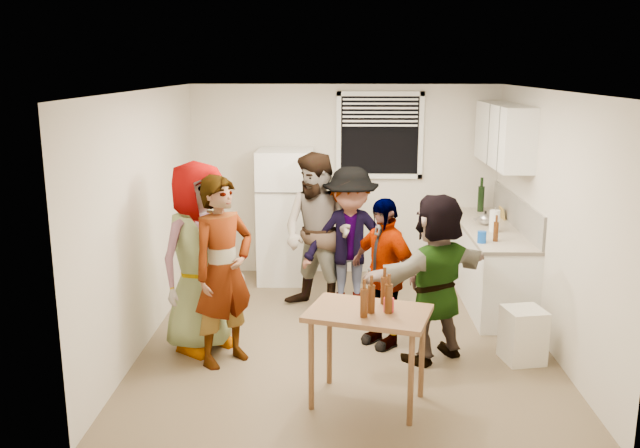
{
  "coord_description": "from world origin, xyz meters",
  "views": [
    {
      "loc": [
        -0.09,
        -6.56,
        2.73
      ],
      "look_at": [
        -0.27,
        0.17,
        1.15
      ],
      "focal_mm": 38.0,
      "sensor_mm": 36.0,
      "label": 1
    }
  ],
  "objects_px": {
    "trash_bin": "(523,336)",
    "guest_black": "(382,343)",
    "beer_bottle_table": "(388,313)",
    "guest_orange": "(433,358)",
    "kettle": "(485,225)",
    "wine_bottle": "(480,211)",
    "red_cup": "(389,311)",
    "guest_stripe": "(226,361)",
    "guest_back_right": "(349,311)",
    "refrigerator": "(286,216)",
    "blue_cup": "(482,243)",
    "serving_table": "(367,402)",
    "guest_grey": "(204,347)",
    "guest_back_left": "(318,310)",
    "beer_bottle_counter": "(495,241)"
  },
  "relations": [
    {
      "from": "blue_cup",
      "to": "trash_bin",
      "type": "bearing_deg",
      "value": -76.8
    },
    {
      "from": "trash_bin",
      "to": "wine_bottle",
      "type": "bearing_deg",
      "value": 88.13
    },
    {
      "from": "blue_cup",
      "to": "guest_orange",
      "type": "height_order",
      "value": "blue_cup"
    },
    {
      "from": "guest_back_left",
      "to": "red_cup",
      "type": "bearing_deg",
      "value": -40.57
    },
    {
      "from": "blue_cup",
      "to": "beer_bottle_table",
      "type": "xyz_separation_m",
      "value": [
        -1.12,
        -1.87,
        -0.09
      ]
    },
    {
      "from": "guest_grey",
      "to": "guest_back_left",
      "type": "relative_size",
      "value": 1.03
    },
    {
      "from": "refrigerator",
      "to": "trash_bin",
      "type": "bearing_deg",
      "value": -45.26
    },
    {
      "from": "beer_bottle_table",
      "to": "guest_orange",
      "type": "distance_m",
      "value": 1.35
    },
    {
      "from": "refrigerator",
      "to": "guest_grey",
      "type": "xyz_separation_m",
      "value": [
        -0.66,
        -2.21,
        -0.85
      ]
    },
    {
      "from": "guest_stripe",
      "to": "blue_cup",
      "type": "bearing_deg",
      "value": -24.22
    },
    {
      "from": "kettle",
      "to": "guest_orange",
      "type": "bearing_deg",
      "value": -136.29
    },
    {
      "from": "guest_back_left",
      "to": "beer_bottle_counter",
      "type": "bearing_deg",
      "value": 24.87
    },
    {
      "from": "trash_bin",
      "to": "guest_black",
      "type": "distance_m",
      "value": 1.38
    },
    {
      "from": "guest_orange",
      "to": "kettle",
      "type": "bearing_deg",
      "value": -150.42
    },
    {
      "from": "beer_bottle_counter",
      "to": "beer_bottle_table",
      "type": "bearing_deg",
      "value": -123.39
    },
    {
      "from": "wine_bottle",
      "to": "guest_orange",
      "type": "bearing_deg",
      "value": -109.99
    },
    {
      "from": "wine_bottle",
      "to": "serving_table",
      "type": "height_order",
      "value": "wine_bottle"
    },
    {
      "from": "serving_table",
      "to": "guest_back_right",
      "type": "xyz_separation_m",
      "value": [
        -0.11,
        2.15,
        0.0
      ]
    },
    {
      "from": "serving_table",
      "to": "guest_back_right",
      "type": "relative_size",
      "value": 0.58
    },
    {
      "from": "wine_bottle",
      "to": "guest_stripe",
      "type": "xyz_separation_m",
      "value": [
        -2.88,
        -2.65,
        -0.9
      ]
    },
    {
      "from": "guest_stripe",
      "to": "guest_back_right",
      "type": "xyz_separation_m",
      "value": [
        1.19,
        1.38,
        0.0
      ]
    },
    {
      "from": "guest_stripe",
      "to": "beer_bottle_counter",
      "type": "bearing_deg",
      "value": -24.15
    },
    {
      "from": "red_cup",
      "to": "blue_cup",
      "type": "bearing_deg",
      "value": 58.81
    },
    {
      "from": "kettle",
      "to": "serving_table",
      "type": "distance_m",
      "value": 3.17
    },
    {
      "from": "kettle",
      "to": "guest_back_left",
      "type": "bearing_deg",
      "value": 172.46
    },
    {
      "from": "serving_table",
      "to": "guest_black",
      "type": "bearing_deg",
      "value": 80.79
    },
    {
      "from": "wine_bottle",
      "to": "trash_bin",
      "type": "xyz_separation_m",
      "value": [
        -0.08,
        -2.56,
        -0.65
      ]
    },
    {
      "from": "beer_bottle_table",
      "to": "guest_orange",
      "type": "relative_size",
      "value": 0.15
    },
    {
      "from": "blue_cup",
      "to": "guest_grey",
      "type": "relative_size",
      "value": 0.07
    },
    {
      "from": "guest_stripe",
      "to": "guest_orange",
      "type": "bearing_deg",
      "value": -42.64
    },
    {
      "from": "guest_grey",
      "to": "guest_black",
      "type": "bearing_deg",
      "value": -46.36
    },
    {
      "from": "wine_bottle",
      "to": "serving_table",
      "type": "distance_m",
      "value": 3.87
    },
    {
      "from": "wine_bottle",
      "to": "guest_stripe",
      "type": "bearing_deg",
      "value": -137.46
    },
    {
      "from": "beer_bottle_counter",
      "to": "guest_orange",
      "type": "height_order",
      "value": "beer_bottle_counter"
    },
    {
      "from": "kettle",
      "to": "guest_back_left",
      "type": "height_order",
      "value": "kettle"
    },
    {
      "from": "beer_bottle_table",
      "to": "guest_back_right",
      "type": "bearing_deg",
      "value": 96.93
    },
    {
      "from": "trash_bin",
      "to": "red_cup",
      "type": "distance_m",
      "value": 1.7
    },
    {
      "from": "wine_bottle",
      "to": "guest_back_left",
      "type": "bearing_deg",
      "value": -148.86
    },
    {
      "from": "wine_bottle",
      "to": "guest_back_right",
      "type": "relative_size",
      "value": 0.2
    },
    {
      "from": "red_cup",
      "to": "guest_stripe",
      "type": "height_order",
      "value": "red_cup"
    },
    {
      "from": "serving_table",
      "to": "guest_back_left",
      "type": "relative_size",
      "value": 0.53
    },
    {
      "from": "refrigerator",
      "to": "kettle",
      "type": "height_order",
      "value": "refrigerator"
    },
    {
      "from": "trash_bin",
      "to": "guest_black",
      "type": "relative_size",
      "value": 0.34
    },
    {
      "from": "guest_back_right",
      "to": "red_cup",
      "type": "bearing_deg",
      "value": -88.28
    },
    {
      "from": "beer_bottle_counter",
      "to": "guest_stripe",
      "type": "height_order",
      "value": "beer_bottle_counter"
    },
    {
      "from": "beer_bottle_counter",
      "to": "guest_back_left",
      "type": "relative_size",
      "value": 0.12
    },
    {
      "from": "trash_bin",
      "to": "guest_orange",
      "type": "height_order",
      "value": "trash_bin"
    },
    {
      "from": "guest_back_right",
      "to": "guest_stripe",
      "type": "bearing_deg",
      "value": -136.14
    },
    {
      "from": "kettle",
      "to": "wine_bottle",
      "type": "bearing_deg",
      "value": 61.16
    },
    {
      "from": "guest_stripe",
      "to": "guest_orange",
      "type": "relative_size",
      "value": 1.11
    }
  ]
}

